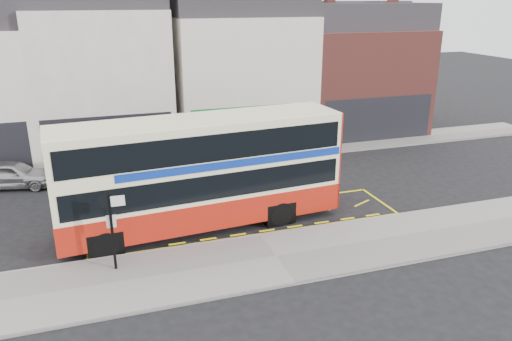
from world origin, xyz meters
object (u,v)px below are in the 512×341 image
object	(u,v)px
bus_stop_post	(113,224)
street_tree_right	(293,94)
car_white	(299,148)
car_silver	(12,174)
double_decker_bus	(202,171)
car_grey	(204,159)

from	to	relation	value
bus_stop_post	street_tree_right	xyz separation A→B (m)	(12.57, 13.73, 1.54)
bus_stop_post	car_white	size ratio (longest dim) A/B	0.60
bus_stop_post	car_silver	size ratio (longest dim) A/B	0.69
double_decker_bus	street_tree_right	size ratio (longest dim) A/B	2.44
double_decker_bus	car_white	size ratio (longest dim) A/B	2.51
car_grey	car_white	bearing A→B (deg)	-78.28
car_white	bus_stop_post	bearing A→B (deg)	141.69
car_silver	car_grey	distance (m)	10.34
car_silver	street_tree_right	bearing A→B (deg)	-66.24
street_tree_right	car_white	bearing A→B (deg)	-105.18
car_white	street_tree_right	xyz separation A→B (m)	(0.89, 3.28, 2.77)
car_silver	car_grey	xyz separation A→B (m)	(10.33, -0.46, -0.07)
double_decker_bus	bus_stop_post	bearing A→B (deg)	-148.46
bus_stop_post	car_grey	world-z (taller)	bus_stop_post
car_grey	car_white	distance (m)	6.12
double_decker_bus	bus_stop_post	size ratio (longest dim) A/B	4.17
car_silver	car_white	distance (m)	16.45
double_decker_bus	street_tree_right	bearing A→B (deg)	46.85
double_decker_bus	bus_stop_post	xyz separation A→B (m)	(-3.92, -2.87, -0.64)
car_grey	car_silver	bearing A→B (deg)	97.67
car_silver	car_white	bearing A→B (deg)	-77.05
car_silver	bus_stop_post	bearing A→B (deg)	-142.06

